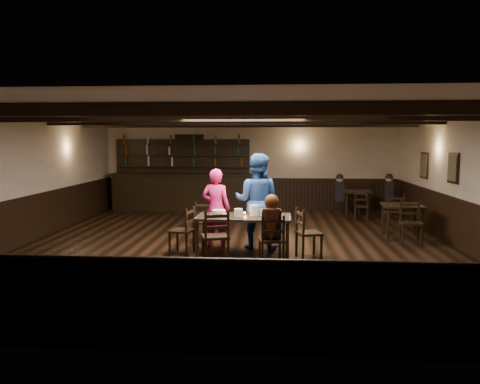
# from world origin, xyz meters

# --- Properties ---
(ground) EXTENTS (10.00, 10.00, 0.00)m
(ground) POSITION_xyz_m (0.00, 0.00, 0.00)
(ground) COLOR black
(ground) RESTS_ON ground
(room_shell) EXTENTS (9.02, 10.02, 2.71)m
(room_shell) POSITION_xyz_m (0.01, 0.04, 1.75)
(room_shell) COLOR beige
(room_shell) RESTS_ON ground
(dining_table) EXTENTS (1.79, 0.94, 0.75)m
(dining_table) POSITION_xyz_m (0.18, -0.82, 0.68)
(dining_table) COLOR black
(dining_table) RESTS_ON ground
(chair_near_left) EXTENTS (0.56, 0.55, 0.98)m
(chair_near_left) POSITION_xyz_m (-0.26, -1.58, 0.57)
(chair_near_left) COLOR black
(chair_near_left) RESTS_ON ground
(chair_near_right) EXTENTS (0.48, 0.47, 0.91)m
(chair_near_right) POSITION_xyz_m (0.72, -1.64, 0.53)
(chair_near_right) COLOR black
(chair_near_right) RESTS_ON ground
(chair_end_left) EXTENTS (0.48, 0.50, 0.91)m
(chair_end_left) POSITION_xyz_m (-0.93, -0.85, 0.53)
(chair_end_left) COLOR black
(chair_end_left) RESTS_ON ground
(chair_end_right) EXTENTS (0.52, 0.53, 0.93)m
(chair_end_right) POSITION_xyz_m (1.32, -0.97, 0.54)
(chair_end_right) COLOR black
(chair_end_right) RESTS_ON ground
(chair_far_pushed) EXTENTS (0.40, 0.39, 0.85)m
(chair_far_pushed) POSITION_xyz_m (-0.78, 0.31, 0.50)
(chair_far_pushed) COLOR black
(chair_far_pushed) RESTS_ON ground
(woman_pink) EXTENTS (0.65, 0.48, 1.61)m
(woman_pink) POSITION_xyz_m (-0.42, -0.23, 0.80)
(woman_pink) COLOR #E7315D
(woman_pink) RESTS_ON ground
(man_blue) EXTENTS (1.06, 0.90, 1.91)m
(man_blue) POSITION_xyz_m (0.41, -0.24, 0.96)
(man_blue) COLOR navy
(man_blue) RESTS_ON ground
(seated_person) EXTENTS (0.34, 0.50, 0.82)m
(seated_person) POSITION_xyz_m (0.71, -1.58, 0.83)
(seated_person) COLOR black
(seated_person) RESTS_ON ground
(cake) EXTENTS (0.32, 0.32, 0.10)m
(cake) POSITION_xyz_m (-0.30, -0.76, 0.80)
(cake) COLOR white
(cake) RESTS_ON dining_table
(plate_stack_a) EXTENTS (0.16, 0.16, 0.15)m
(plate_stack_a) POSITION_xyz_m (0.08, -0.91, 0.83)
(plate_stack_a) COLOR white
(plate_stack_a) RESTS_ON dining_table
(plate_stack_b) EXTENTS (0.17, 0.17, 0.20)m
(plate_stack_b) POSITION_xyz_m (0.38, -0.75, 0.85)
(plate_stack_b) COLOR white
(plate_stack_b) RESTS_ON dining_table
(tea_light) EXTENTS (0.04, 0.04, 0.06)m
(tea_light) POSITION_xyz_m (0.19, -0.71, 0.78)
(tea_light) COLOR #A5A8AD
(tea_light) RESTS_ON dining_table
(salt_shaker) EXTENTS (0.04, 0.04, 0.10)m
(salt_shaker) POSITION_xyz_m (0.53, -0.88, 0.80)
(salt_shaker) COLOR silver
(salt_shaker) RESTS_ON dining_table
(pepper_shaker) EXTENTS (0.03, 0.03, 0.08)m
(pepper_shaker) POSITION_xyz_m (0.57, -0.90, 0.79)
(pepper_shaker) COLOR #A5A8AD
(pepper_shaker) RESTS_ON dining_table
(drink_glass) EXTENTS (0.08, 0.08, 0.12)m
(drink_glass) POSITION_xyz_m (0.51, -0.73, 0.81)
(drink_glass) COLOR silver
(drink_glass) RESTS_ON dining_table
(menu_red) EXTENTS (0.28, 0.21, 0.00)m
(menu_red) POSITION_xyz_m (0.71, -0.98, 0.75)
(menu_red) COLOR maroon
(menu_red) RESTS_ON dining_table
(menu_blue) EXTENTS (0.34, 0.24, 0.00)m
(menu_blue) POSITION_xyz_m (0.77, -0.70, 0.75)
(menu_blue) COLOR #0E1C47
(menu_blue) RESTS_ON dining_table
(bar_counter) EXTENTS (4.38, 0.70, 2.20)m
(bar_counter) POSITION_xyz_m (-2.11, 4.72, 0.73)
(bar_counter) COLOR black
(bar_counter) RESTS_ON ground
(back_table_a) EXTENTS (0.91, 0.91, 0.75)m
(back_table_a) POSITION_xyz_m (3.59, 0.98, 0.65)
(back_table_a) COLOR black
(back_table_a) RESTS_ON ground
(back_table_b) EXTENTS (0.83, 0.83, 0.75)m
(back_table_b) POSITION_xyz_m (3.10, 3.81, 0.64)
(back_table_b) COLOR black
(back_table_b) RESTS_ON ground
(bg_patron_left) EXTENTS (0.25, 0.38, 0.76)m
(bg_patron_left) POSITION_xyz_m (2.59, 3.73, 0.85)
(bg_patron_left) COLOR black
(bg_patron_left) RESTS_ON ground
(bg_patron_right) EXTENTS (0.28, 0.40, 0.77)m
(bg_patron_right) POSITION_xyz_m (3.97, 3.80, 0.85)
(bg_patron_right) COLOR black
(bg_patron_right) RESTS_ON ground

